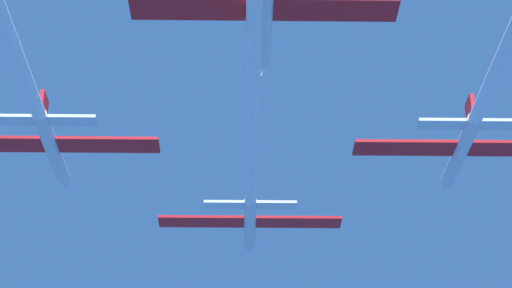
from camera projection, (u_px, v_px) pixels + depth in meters
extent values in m
cylinder|color=white|center=(250.00, 224.00, 103.24)|extent=(1.35, 12.24, 1.35)
cone|color=white|center=(249.00, 249.00, 109.83)|extent=(1.32, 2.69, 1.32)
ellipsoid|color=black|center=(250.00, 229.00, 105.88)|extent=(0.94, 2.45, 0.67)
cube|color=red|center=(201.00, 221.00, 102.63)|extent=(9.30, 2.69, 0.29)
cube|color=red|center=(299.00, 222.00, 102.76)|extent=(9.30, 2.69, 0.29)
cube|color=red|center=(250.00, 191.00, 99.69)|extent=(0.35, 2.20, 1.96)
cube|color=white|center=(224.00, 204.00, 98.66)|extent=(4.19, 1.62, 0.29)
cube|color=white|center=(277.00, 205.00, 98.73)|extent=(4.19, 1.62, 0.29)
cylinder|color=white|center=(254.00, 28.00, 70.36)|extent=(1.21, 62.22, 1.21)
cylinder|color=white|center=(52.00, 147.00, 86.74)|extent=(1.35, 12.24, 1.35)
cone|color=white|center=(65.00, 182.00, 93.33)|extent=(1.32, 2.69, 1.32)
ellipsoid|color=black|center=(57.00, 155.00, 89.39)|extent=(0.94, 2.45, 0.67)
cube|color=red|center=(109.00, 145.00, 86.27)|extent=(9.30, 2.69, 0.29)
cube|color=red|center=(44.00, 105.00, 83.19)|extent=(0.35, 2.20, 1.96)
cube|color=white|center=(9.00, 120.00, 82.16)|extent=(4.19, 1.62, 0.29)
cube|color=white|center=(73.00, 120.00, 82.23)|extent=(4.19, 1.62, 0.29)
cylinder|color=white|center=(461.00, 151.00, 86.96)|extent=(1.35, 12.24, 1.35)
cone|color=white|center=(445.00, 186.00, 93.55)|extent=(1.32, 2.69, 1.32)
ellipsoid|color=black|center=(454.00, 159.00, 89.60)|extent=(0.94, 2.45, 0.67)
cube|color=red|center=(404.00, 148.00, 86.35)|extent=(9.30, 2.69, 0.29)
cube|color=red|center=(470.00, 109.00, 83.41)|extent=(0.35, 2.20, 1.96)
cube|color=white|center=(441.00, 124.00, 82.38)|extent=(4.19, 1.62, 0.29)
cube|color=white|center=(504.00, 124.00, 82.45)|extent=(4.19, 1.62, 0.29)
cylinder|color=white|center=(264.00, 14.00, 70.31)|extent=(1.35, 12.24, 1.35)
cone|color=white|center=(262.00, 68.00, 76.90)|extent=(1.32, 2.69, 1.32)
ellipsoid|color=black|center=(263.00, 28.00, 72.96)|extent=(0.94, 2.45, 0.67)
cube|color=red|center=(192.00, 8.00, 69.70)|extent=(9.30, 2.69, 0.29)
cube|color=red|center=(336.00, 9.00, 69.84)|extent=(9.30, 2.69, 0.29)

